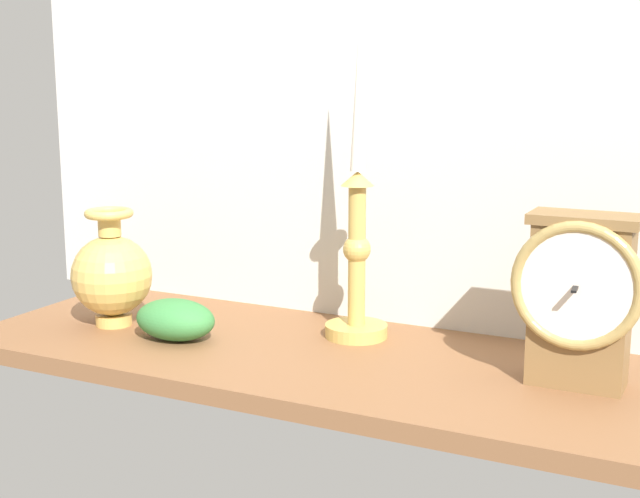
% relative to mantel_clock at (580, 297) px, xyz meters
% --- Properties ---
extents(ground_plane, '(1.00, 0.36, 0.02)m').
position_rel_mantel_clock_xyz_m(ground_plane, '(-0.33, -0.02, -0.12)').
color(ground_plane, brown).
extents(back_wall, '(1.20, 0.02, 0.65)m').
position_rel_mantel_clock_xyz_m(back_wall, '(-0.33, 0.17, 0.22)').
color(back_wall, silver).
rests_on(back_wall, ground_plane).
extents(mantel_clock, '(0.15, 0.10, 0.21)m').
position_rel_mantel_clock_xyz_m(mantel_clock, '(0.00, 0.00, 0.00)').
color(mantel_clock, brown).
rests_on(mantel_clock, ground_plane).
extents(candlestick_tall_left, '(0.09, 0.09, 0.42)m').
position_rel_mantel_clock_xyz_m(candlestick_tall_left, '(-0.31, 0.07, 0.02)').
color(candlestick_tall_left, tan).
rests_on(candlestick_tall_left, ground_plane).
extents(brass_vase_bulbous, '(0.12, 0.12, 0.17)m').
position_rel_mantel_clock_xyz_m(brass_vase_bulbous, '(-0.66, -0.04, -0.03)').
color(brass_vase_bulbous, tan).
rests_on(brass_vase_bulbous, ground_plane).
extents(ivy_sprig, '(0.12, 0.08, 0.06)m').
position_rel_mantel_clock_xyz_m(ivy_sprig, '(-0.54, -0.06, -0.08)').
color(ivy_sprig, '#377C3C').
rests_on(ivy_sprig, ground_plane).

